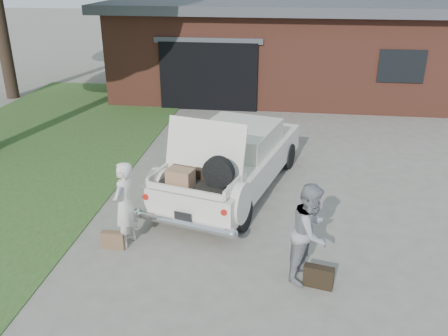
# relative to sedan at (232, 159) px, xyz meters

# --- Properties ---
(ground) EXTENTS (90.00, 90.00, 0.00)m
(ground) POSITION_rel_sedan_xyz_m (0.02, -2.03, -0.68)
(ground) COLOR gray
(ground) RESTS_ON ground
(grass_strip) EXTENTS (6.00, 16.00, 0.02)m
(grass_strip) POSITION_rel_sedan_xyz_m (-5.48, 0.97, -0.67)
(grass_strip) COLOR #2D4C1E
(grass_strip) RESTS_ON ground
(house) EXTENTS (12.80, 7.80, 3.30)m
(house) POSITION_rel_sedan_xyz_m (1.00, 9.44, 0.99)
(house) COLOR brown
(house) RESTS_ON ground
(sedan) EXTENTS (2.93, 4.97, 1.91)m
(sedan) POSITION_rel_sedan_xyz_m (0.00, 0.00, 0.00)
(sedan) COLOR silver
(sedan) RESTS_ON ground
(woman_left) EXTENTS (0.45, 0.61, 1.53)m
(woman_left) POSITION_rel_sedan_xyz_m (-1.53, -2.42, 0.08)
(woman_left) COLOR beige
(woman_left) RESTS_ON ground
(woman_right) EXTENTS (0.85, 0.94, 1.57)m
(woman_right) POSITION_rel_sedan_xyz_m (1.53, -2.93, 0.10)
(woman_right) COLOR gray
(woman_right) RESTS_ON ground
(suitcase_left) EXTENTS (0.41, 0.14, 0.31)m
(suitcase_left) POSITION_rel_sedan_xyz_m (-1.73, -2.57, -0.53)
(suitcase_left) COLOR brown
(suitcase_left) RESTS_ON ground
(suitcase_right) EXTENTS (0.47, 0.24, 0.35)m
(suitcase_right) POSITION_rel_sedan_xyz_m (1.68, -3.18, -0.51)
(suitcase_right) COLOR black
(suitcase_right) RESTS_ON ground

